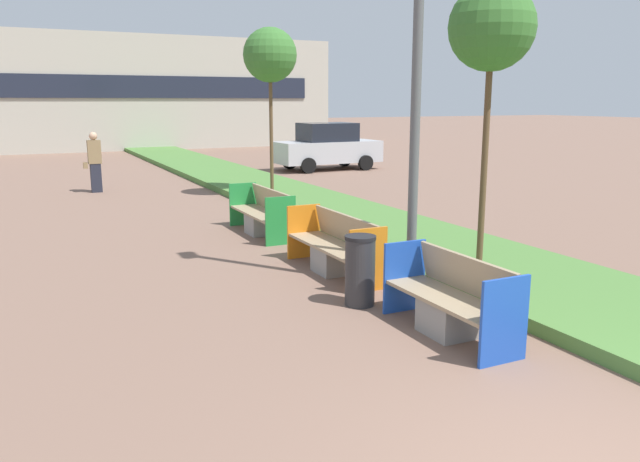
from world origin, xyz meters
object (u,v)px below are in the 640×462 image
street_lamp_post (419,4)px  bench_green_frame (262,216)px  bench_orange_frame (335,250)px  pedestrian_walking (95,162)px  sapling_tree_near (492,29)px  sapling_tree_far (270,56)px  parked_car_distant (327,147)px  litter_bin (360,270)px  bench_blue_frame (451,305)px

street_lamp_post → bench_green_frame: bearing=97.6°
bench_orange_frame → pedestrian_walking: bearing=102.1°
sapling_tree_near → bench_green_frame: bearing=115.3°
sapling_tree_far → parked_car_distant: size_ratio=1.11×
litter_bin → parked_car_distant: 17.01m
sapling_tree_near → parked_car_distant: (4.69, 14.88, -2.85)m
bench_green_frame → street_lamp_post: size_ratio=0.31×
bench_blue_frame → bench_green_frame: (0.00, 6.31, 0.01)m
street_lamp_post → sapling_tree_near: street_lamp_post is taller
street_lamp_post → pedestrian_walking: (-3.00, 12.44, -3.07)m
bench_green_frame → parked_car_distant: size_ratio=0.53×
sapling_tree_far → sapling_tree_near: bearing=-90.0°
bench_orange_frame → litter_bin: bearing=-105.4°
street_lamp_post → bench_blue_frame: bearing=-109.3°
litter_bin → parked_car_distant: size_ratio=0.23×
litter_bin → sapling_tree_near: (2.50, 0.54, 3.28)m
pedestrian_walking → parked_car_distant: (9.13, 2.63, -0.02)m
bench_blue_frame → pedestrian_walking: size_ratio=1.06×
bench_blue_frame → parked_car_distant: 18.14m
bench_orange_frame → parked_car_distant: size_ratio=0.54×
sapling_tree_near → bench_blue_frame: bearing=-136.6°
bench_blue_frame → bench_green_frame: 6.31m
pedestrian_walking → bench_orange_frame: bearing=-77.9°
bench_orange_frame → street_lamp_post: street_lamp_post is taller
sapling_tree_near → litter_bin: bearing=-167.9°
street_lamp_post → parked_car_distant: size_ratio=1.71×
sapling_tree_near → sapling_tree_far: bearing=90.0°
bench_orange_frame → sapling_tree_far: sapling_tree_far is taller
bench_orange_frame → litter_bin: (-0.44, -1.60, 0.11)m
bench_green_frame → litter_bin: bearing=-95.1°
bench_orange_frame → street_lamp_post: bearing=-64.1°
bench_green_frame → sapling_tree_near: (2.06, -4.36, 3.39)m
sapling_tree_near → pedestrian_walking: bearing=110.0°
bench_green_frame → sapling_tree_far: (2.06, 4.67, 3.56)m
parked_car_distant → sapling_tree_near: bearing=-108.7°
litter_bin → sapling_tree_near: 4.16m
bench_orange_frame → parked_car_distant: bearing=64.0°
bench_blue_frame → sapling_tree_far: 11.72m
bench_orange_frame → street_lamp_post: size_ratio=0.32×
bench_orange_frame → parked_car_distant: parked_car_distant is taller
bench_blue_frame → parked_car_distant: (6.75, 16.83, 0.55)m
bench_orange_frame → pedestrian_walking: (-2.39, 11.19, 0.56)m
pedestrian_walking → litter_bin: bearing=-81.3°
street_lamp_post → sapling_tree_far: (1.45, 9.22, -0.06)m
bench_orange_frame → sapling_tree_near: 4.10m
litter_bin → sapling_tree_far: 10.47m
bench_blue_frame → parked_car_distant: bearing=68.1°
litter_bin → street_lamp_post: bearing=17.8°
bench_green_frame → litter_bin: 4.92m
street_lamp_post → sapling_tree_near: 1.48m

